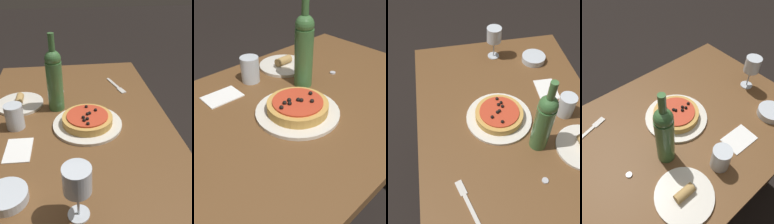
{
  "view_description": "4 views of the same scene",
  "coord_description": "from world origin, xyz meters",
  "views": [
    {
      "loc": [
        0.94,
        -0.03,
        1.39
      ],
      "look_at": [
        0.08,
        0.08,
        0.85
      ],
      "focal_mm": 42.0,
      "sensor_mm": 36.0,
      "label": 1
    },
    {
      "loc": [
        0.57,
        0.55,
        1.29
      ],
      "look_at": [
        0.1,
        0.06,
        0.8
      ],
      "focal_mm": 42.0,
      "sensor_mm": 36.0,
      "label": 2
    },
    {
      "loc": [
        -0.62,
        0.24,
        1.67
      ],
      "look_at": [
        0.09,
        0.11,
        0.8
      ],
      "focal_mm": 42.0,
      "sensor_mm": 36.0,
      "label": 3
    },
    {
      "loc": [
        -0.34,
        -0.44,
        1.55
      ],
      "look_at": [
        0.04,
        0.01,
        0.87
      ],
      "focal_mm": 35.0,
      "sensor_mm": 36.0,
      "label": 4
    }
  ],
  "objects": [
    {
      "name": "fork",
      "position": [
        -0.28,
        0.24,
        0.78
      ],
      "size": [
        0.19,
        0.07,
        0.0
      ],
      "rotation": [
        0.0,
        0.0,
        0.29
      ],
      "color": "beige",
      "rests_on": "dining_table"
    },
    {
      "name": "wine_glass",
      "position": [
        0.48,
        -0.02,
        0.9
      ],
      "size": [
        0.07,
        0.07,
        0.17
      ],
      "color": "silver",
      "rests_on": "dining_table"
    },
    {
      "name": "bottle_cap",
      "position": [
        -0.25,
        -0.05,
        0.78
      ],
      "size": [
        0.02,
        0.02,
        0.01
      ],
      "color": "#B7B7BC",
      "rests_on": "dining_table"
    },
    {
      "name": "dinner_plate",
      "position": [
        0.06,
        0.05,
        0.78
      ],
      "size": [
        0.28,
        0.28,
        0.01
      ],
      "color": "silver",
      "rests_on": "dining_table"
    },
    {
      "name": "side_plate",
      "position": [
        -0.15,
        -0.24,
        0.78
      ],
      "size": [
        0.21,
        0.21,
        0.05
      ],
      "color": "silver",
      "rests_on": "dining_table"
    },
    {
      "name": "paper_napkin",
      "position": [
        0.19,
        -0.21,
        0.78
      ],
      "size": [
        0.14,
        0.1,
        0.0
      ],
      "color": "white",
      "rests_on": "dining_table"
    },
    {
      "name": "wine_bottle",
      "position": [
        -0.1,
        -0.07,
        0.92
      ],
      "size": [
        0.07,
        0.07,
        0.34
      ],
      "color": "#3D6B38",
      "rests_on": "dining_table"
    },
    {
      "name": "dining_table",
      "position": [
        0.0,
        0.0,
        0.67
      ],
      "size": [
        1.23,
        0.8,
        0.78
      ],
      "color": "brown",
      "rests_on": "ground_plane"
    },
    {
      "name": "side_bowl",
      "position": [
        0.41,
        -0.21,
        0.79
      ],
      "size": [
        0.12,
        0.12,
        0.03
      ],
      "color": "silver",
      "rests_on": "dining_table"
    },
    {
      "name": "pizza",
      "position": [
        0.06,
        0.05,
        0.81
      ],
      "size": [
        0.2,
        0.2,
        0.05
      ],
      "color": "gold",
      "rests_on": "dinner_plate"
    },
    {
      "name": "water_cup",
      "position": [
        0.04,
        -0.24,
        0.83
      ],
      "size": [
        0.07,
        0.07,
        0.1
      ],
      "color": "silver",
      "rests_on": "dining_table"
    }
  ]
}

